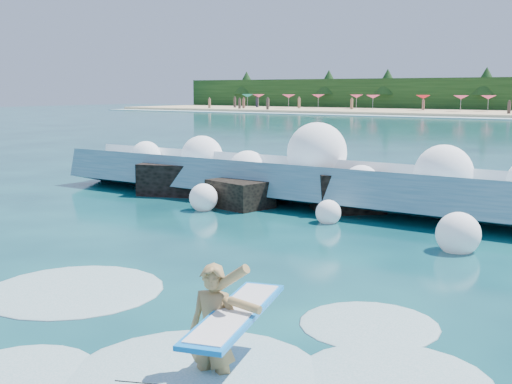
# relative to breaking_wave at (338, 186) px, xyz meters

# --- Properties ---
(ground) EXTENTS (200.00, 200.00, 0.00)m
(ground) POSITION_rel_breaking_wave_xyz_m (-0.60, -7.43, -0.57)
(ground) COLOR #072E39
(ground) RESTS_ON ground
(breaking_wave) EXTENTS (18.80, 2.89, 1.62)m
(breaking_wave) POSITION_rel_breaking_wave_xyz_m (0.00, 0.00, 0.00)
(breaking_wave) COLOR teal
(breaking_wave) RESTS_ON ground
(rock_cluster) EXTENTS (8.11, 3.10, 1.25)m
(rock_cluster) POSITION_rel_breaking_wave_xyz_m (-2.57, -0.88, -0.17)
(rock_cluster) COLOR black
(rock_cluster) RESTS_ON ground
(surfer_with_board) EXTENTS (1.15, 2.82, 1.59)m
(surfer_with_board) POSITION_rel_breaking_wave_xyz_m (3.88, -10.56, 0.02)
(surfer_with_board) COLOR #A9864F
(surfer_with_board) RESTS_ON ground
(wave_spray) EXTENTS (15.07, 4.87, 2.41)m
(wave_spray) POSITION_rel_breaking_wave_xyz_m (0.16, -0.18, 0.52)
(wave_spray) COLOR white
(wave_spray) RESTS_ON ground
(surf_foam) EXTENTS (9.21, 5.59, 0.15)m
(surf_foam) POSITION_rel_breaking_wave_xyz_m (2.97, -10.02, -0.57)
(surf_foam) COLOR silver
(surf_foam) RESTS_ON ground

